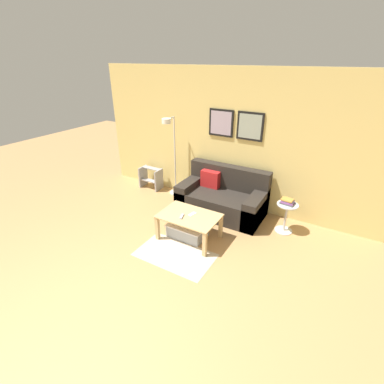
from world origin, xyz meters
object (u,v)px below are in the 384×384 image
at_px(side_table, 286,215).
at_px(book_stack, 288,202).
at_px(remote_control, 182,216).
at_px(storage_bin, 187,230).
at_px(couch, 222,198).
at_px(coffee_table, 189,219).
at_px(step_stool, 151,177).
at_px(cell_phone, 192,214).
at_px(floor_lamp, 171,149).

relative_size(side_table, book_stack, 2.15).
distance_m(book_stack, remote_control, 1.74).
bearing_deg(remote_control, storage_bin, 64.23).
height_order(couch, coffee_table, couch).
height_order(coffee_table, step_stool, step_stool).
bearing_deg(couch, cell_phone, -93.85).
xyz_separation_m(coffee_table, cell_phone, (0.03, 0.05, 0.08)).
height_order(book_stack, remote_control, book_stack).
bearing_deg(remote_control, book_stack, 22.81).
relative_size(floor_lamp, step_stool, 3.48).
bearing_deg(step_stool, cell_phone, -33.88).
height_order(remote_control, cell_phone, remote_control).
bearing_deg(book_stack, side_table, -46.84).
bearing_deg(coffee_table, couch, 84.80).
bearing_deg(book_stack, cell_phone, -142.69).
relative_size(book_stack, step_stool, 0.51).
bearing_deg(remote_control, couch, 65.09).
bearing_deg(storage_bin, floor_lamp, 132.98).
height_order(coffee_table, remote_control, remote_control).
relative_size(coffee_table, storage_bin, 1.51).
height_order(floor_lamp, side_table, floor_lamp).
height_order(couch, step_stool, couch).
height_order(side_table, cell_phone, side_table).
bearing_deg(step_stool, storage_bin, -35.64).
bearing_deg(side_table, floor_lamp, 175.84).
xyz_separation_m(side_table, book_stack, (-0.01, 0.01, 0.24)).
bearing_deg(floor_lamp, storage_bin, -47.02).
xyz_separation_m(couch, coffee_table, (-0.10, -1.05, 0.06)).
xyz_separation_m(couch, remote_control, (-0.17, -1.15, 0.15)).
relative_size(storage_bin, floor_lamp, 0.38).
height_order(couch, book_stack, couch).
bearing_deg(book_stack, remote_control, -140.65).
bearing_deg(couch, coffee_table, -95.20).
bearing_deg(storage_bin, coffee_table, -31.26).
distance_m(book_stack, step_stool, 3.03).
bearing_deg(coffee_table, remote_control, -125.89).
relative_size(storage_bin, book_stack, 2.56).
relative_size(remote_control, cell_phone, 1.07).
bearing_deg(side_table, book_stack, 133.16).
distance_m(coffee_table, storage_bin, 0.25).
distance_m(couch, cell_phone, 1.00).
distance_m(side_table, cell_phone, 1.57).
distance_m(couch, coffee_table, 1.05).
distance_m(side_table, remote_control, 1.75).
relative_size(coffee_table, cell_phone, 6.67).
xyz_separation_m(floor_lamp, remote_control, (1.03, -1.27, -0.58)).
distance_m(floor_lamp, book_stack, 2.43).
height_order(floor_lamp, remote_control, floor_lamp).
height_order(coffee_table, floor_lamp, floor_lamp).
height_order(book_stack, cell_phone, book_stack).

